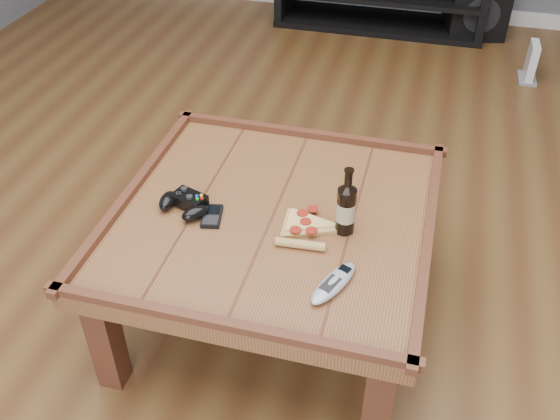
% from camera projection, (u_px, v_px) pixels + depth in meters
% --- Properties ---
extents(ground, '(6.00, 6.00, 0.00)m').
position_uv_depth(ground, '(274.00, 310.00, 2.27)').
color(ground, '#4D2D16').
rests_on(ground, ground).
extents(baseboard, '(5.00, 0.02, 0.10)m').
position_uv_depth(baseboard, '(384.00, 6.00, 4.50)').
color(baseboard, silver).
rests_on(baseboard, ground).
extents(coffee_table, '(1.03, 1.03, 0.48)m').
position_uv_depth(coffee_table, '(274.00, 228.00, 2.02)').
color(coffee_table, '#573419').
rests_on(coffee_table, ground).
extents(beer_bottle, '(0.06, 0.06, 0.23)m').
position_uv_depth(beer_bottle, '(346.00, 207.00, 1.87)').
color(beer_bottle, black).
rests_on(beer_bottle, coffee_table).
extents(game_controller, '(0.18, 0.16, 0.05)m').
position_uv_depth(game_controller, '(185.00, 204.00, 1.99)').
color(game_controller, black).
rests_on(game_controller, coffee_table).
extents(pizza_slice, '(0.18, 0.28, 0.03)m').
position_uv_depth(pizza_slice, '(305.00, 227.00, 1.92)').
color(pizza_slice, tan).
rests_on(pizza_slice, coffee_table).
extents(smartphone, '(0.08, 0.12, 0.01)m').
position_uv_depth(smartphone, '(212.00, 216.00, 1.97)').
color(smartphone, black).
rests_on(smartphone, coffee_table).
extents(remote_control, '(0.13, 0.21, 0.03)m').
position_uv_depth(remote_control, '(334.00, 283.00, 1.73)').
color(remote_control, '#959AA2').
rests_on(remote_control, coffee_table).
extents(subwoofer, '(0.43, 0.43, 0.37)m').
position_uv_depth(subwoofer, '(476.00, 5.00, 4.14)').
color(subwoofer, black).
rests_on(subwoofer, ground).
extents(game_console, '(0.11, 0.18, 0.23)m').
position_uv_depth(game_console, '(531.00, 63.00, 3.63)').
color(game_console, gray).
rests_on(game_console, ground).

